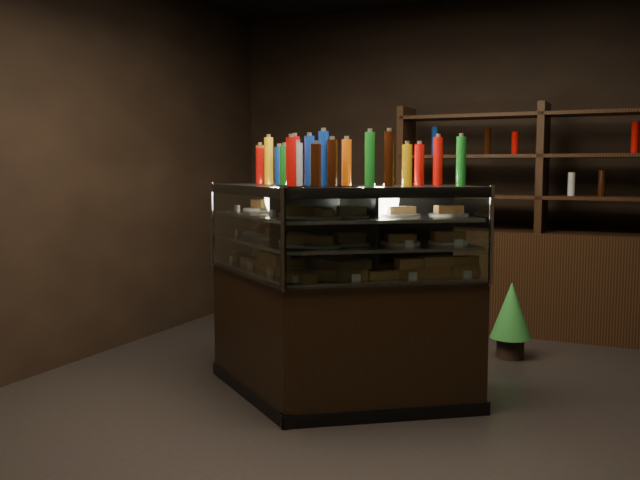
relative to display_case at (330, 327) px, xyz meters
The scene contains 7 objects.
ground 0.68m from the display_case, 34.90° to the left, with size 5.00×5.00×0.00m, color black.
room_shell 1.57m from the display_case, 34.90° to the left, with size 5.02×5.02×3.01m.
display_case is the anchor object (origin of this frame).
food_display 0.56m from the display_case, 92.72° to the right, with size 1.63×0.85×0.42m.
bottles_top 1.03m from the display_case, 87.28° to the left, with size 1.46×0.71×0.30m.
potted_conifer 1.70m from the display_case, 58.23° to the left, with size 0.31×0.31×0.66m.
back_shelving 2.54m from the display_case, 66.98° to the left, with size 2.52×0.51×2.00m.
Camera 1 is at (1.26, -4.32, 1.44)m, focal length 40.00 mm.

